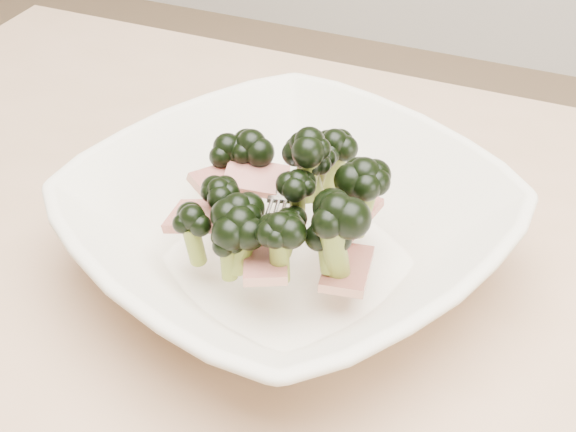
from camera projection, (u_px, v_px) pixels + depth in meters
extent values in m
cube|color=tan|center=(390.00, 375.00, 0.56)|extent=(1.20, 0.80, 0.04)
cylinder|color=tan|center=(92.00, 269.00, 1.22)|extent=(0.06, 0.06, 0.71)
imported|color=#EDE3C9|center=(288.00, 228.00, 0.60)|extent=(0.41, 0.41, 0.08)
cylinder|color=olive|center=(297.00, 207.00, 0.56)|extent=(0.01, 0.01, 0.04)
ellipsoid|color=black|center=(298.00, 181.00, 0.55)|extent=(0.03, 0.03, 0.02)
cylinder|color=olive|center=(304.00, 172.00, 0.60)|extent=(0.02, 0.01, 0.03)
ellipsoid|color=black|center=(304.00, 149.00, 0.58)|extent=(0.03, 0.03, 0.02)
cylinder|color=olive|center=(313.00, 181.00, 0.58)|extent=(0.02, 0.01, 0.03)
ellipsoid|color=black|center=(314.00, 157.00, 0.57)|extent=(0.03, 0.03, 0.02)
cylinder|color=olive|center=(221.00, 214.00, 0.58)|extent=(0.01, 0.01, 0.03)
ellipsoid|color=black|center=(219.00, 190.00, 0.57)|extent=(0.03, 0.03, 0.02)
cylinder|color=olive|center=(327.00, 253.00, 0.55)|extent=(0.02, 0.02, 0.03)
ellipsoid|color=black|center=(328.00, 231.00, 0.54)|extent=(0.03, 0.03, 0.03)
cylinder|color=olive|center=(335.00, 251.00, 0.54)|extent=(0.02, 0.03, 0.06)
ellipsoid|color=black|center=(337.00, 211.00, 0.52)|extent=(0.04, 0.04, 0.03)
cylinder|color=olive|center=(334.00, 168.00, 0.64)|extent=(0.02, 0.02, 0.04)
ellipsoid|color=black|center=(335.00, 143.00, 0.62)|extent=(0.04, 0.04, 0.03)
cylinder|color=olive|center=(229.00, 171.00, 0.64)|extent=(0.02, 0.02, 0.03)
ellipsoid|color=black|center=(227.00, 147.00, 0.63)|extent=(0.04, 0.04, 0.03)
cylinder|color=olive|center=(362.00, 207.00, 0.58)|extent=(0.02, 0.02, 0.05)
ellipsoid|color=black|center=(364.00, 174.00, 0.56)|extent=(0.04, 0.04, 0.03)
cylinder|color=olive|center=(288.00, 239.00, 0.56)|extent=(0.02, 0.01, 0.03)
ellipsoid|color=black|center=(288.00, 219.00, 0.55)|extent=(0.03, 0.03, 0.02)
cylinder|color=olive|center=(309.00, 173.00, 0.56)|extent=(0.02, 0.02, 0.04)
ellipsoid|color=black|center=(309.00, 142.00, 0.55)|extent=(0.04, 0.04, 0.03)
cylinder|color=olive|center=(241.00, 249.00, 0.56)|extent=(0.03, 0.03, 0.04)
ellipsoid|color=black|center=(240.00, 223.00, 0.54)|extent=(0.04, 0.04, 0.03)
cylinder|color=olive|center=(194.00, 244.00, 0.57)|extent=(0.01, 0.02, 0.04)
ellipsoid|color=black|center=(192.00, 218.00, 0.56)|extent=(0.03, 0.03, 0.03)
cylinder|color=olive|center=(317.00, 178.00, 0.59)|extent=(0.02, 0.02, 0.04)
ellipsoid|color=black|center=(318.00, 154.00, 0.57)|extent=(0.03, 0.03, 0.02)
cylinder|color=olive|center=(239.00, 235.00, 0.56)|extent=(0.01, 0.02, 0.04)
ellipsoid|color=black|center=(238.00, 208.00, 0.55)|extent=(0.04, 0.04, 0.03)
cylinder|color=olive|center=(228.00, 259.00, 0.55)|extent=(0.01, 0.01, 0.03)
ellipsoid|color=black|center=(227.00, 237.00, 0.54)|extent=(0.03, 0.03, 0.02)
cylinder|color=olive|center=(280.00, 257.00, 0.54)|extent=(0.01, 0.02, 0.04)
ellipsoid|color=black|center=(279.00, 227.00, 0.53)|extent=(0.03, 0.03, 0.03)
cylinder|color=olive|center=(252.00, 167.00, 0.64)|extent=(0.02, 0.02, 0.04)
ellipsoid|color=black|center=(251.00, 144.00, 0.62)|extent=(0.04, 0.04, 0.03)
cube|color=maroon|center=(223.00, 184.00, 0.62)|extent=(0.05, 0.06, 0.02)
cube|color=maroon|center=(266.00, 262.00, 0.55)|extent=(0.05, 0.06, 0.02)
cube|color=maroon|center=(204.00, 216.00, 0.58)|extent=(0.06, 0.04, 0.02)
cube|color=maroon|center=(256.00, 178.00, 0.62)|extent=(0.05, 0.04, 0.02)
cube|color=maroon|center=(349.00, 215.00, 0.60)|extent=(0.04, 0.06, 0.01)
cube|color=maroon|center=(347.00, 269.00, 0.57)|extent=(0.04, 0.06, 0.01)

